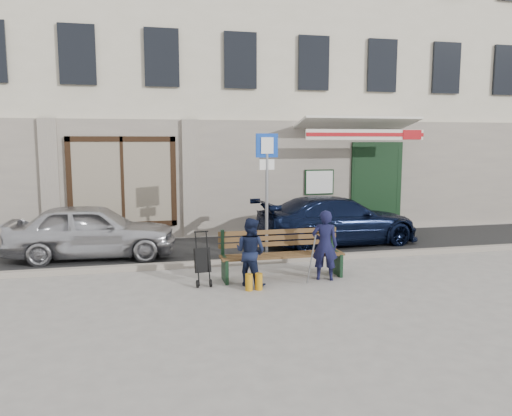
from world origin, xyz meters
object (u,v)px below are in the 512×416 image
object	(u,v)px
woman	(250,252)
car_navy	(337,220)
bench	(280,255)
man	(325,245)
stroller	(202,262)
car_silver	(92,231)
parking_sign	(267,175)

from	to	relation	value
woman	car_navy	bearing A→B (deg)	-90.11
bench	man	distance (m)	0.88
car_navy	bench	bearing A→B (deg)	133.78
stroller	man	bearing A→B (deg)	-10.11
car_navy	bench	distance (m)	3.59
car_silver	car_navy	size ratio (longest dim) A/B	0.86
car_silver	woman	xyz separation A→B (m)	(3.00, -2.90, -0.00)
man	stroller	world-z (taller)	man
bench	man	bearing A→B (deg)	-21.02
bench	parking_sign	bearing A→B (deg)	85.13
bench	stroller	xyz separation A→B (m)	(-1.50, -0.11, -0.03)
car_navy	woman	bearing A→B (deg)	130.02
car_navy	parking_sign	distance (m)	2.79
car_navy	man	size ratio (longest dim) A/B	3.17
car_navy	car_silver	bearing A→B (deg)	85.58
car_silver	woman	world-z (taller)	car_silver
car_navy	parking_sign	bearing A→B (deg)	112.76
car_silver	parking_sign	distance (m)	4.12
bench	man	size ratio (longest dim) A/B	1.79
bench	man	xyz separation A→B (m)	(0.80, -0.31, 0.21)
parking_sign	woman	size ratio (longest dim) A/B	2.24
bench	woman	world-z (taller)	woman
man	woman	size ratio (longest dim) A/B	1.08
woman	stroller	xyz separation A→B (m)	(-0.85, 0.23, -0.19)
parking_sign	bench	distance (m)	2.10
car_silver	bench	xyz separation A→B (m)	(3.66, -2.56, -0.17)
car_silver	woman	bearing A→B (deg)	-130.62
car_navy	bench	world-z (taller)	car_navy
man	stroller	size ratio (longest dim) A/B	1.37
car_silver	man	xyz separation A→B (m)	(4.45, -2.86, 0.04)
parking_sign	bench	xyz separation A→B (m)	(-0.13, -1.54, -1.42)
bench	stroller	size ratio (longest dim) A/B	2.46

